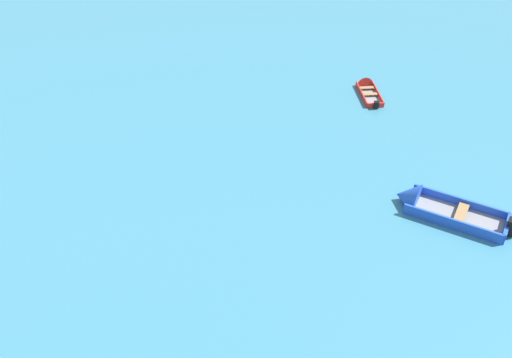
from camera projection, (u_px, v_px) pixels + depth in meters
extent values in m
cube|color=gray|center=(455.00, 216.00, 21.69)|extent=(3.66, 3.39, 0.12)
cube|color=blue|center=(452.00, 224.00, 21.07)|extent=(2.96, 2.53, 0.48)
cube|color=blue|center=(460.00, 203.00, 22.08)|extent=(2.96, 2.53, 0.48)
cube|color=blue|center=(506.00, 228.00, 20.86)|extent=(1.03, 1.17, 0.48)
cone|color=blue|center=(407.00, 197.00, 22.31)|extent=(1.56, 1.62, 1.38)
cube|color=#937047|center=(461.00, 213.00, 21.44)|extent=(1.14, 1.24, 0.03)
cube|color=black|center=(512.00, 227.00, 20.70)|extent=(0.51, 0.51, 0.67)
cube|color=gray|center=(369.00, 95.00, 29.52)|extent=(1.11, 2.47, 0.07)
cube|color=red|center=(361.00, 94.00, 29.43)|extent=(0.35, 2.48, 0.26)
cube|color=red|center=(378.00, 93.00, 29.49)|extent=(0.35, 2.48, 0.26)
cube|color=red|center=(376.00, 105.00, 28.48)|extent=(0.88, 0.19, 0.26)
cone|color=red|center=(364.00, 82.00, 30.48)|extent=(0.92, 0.67, 0.86)
cube|color=#937047|center=(370.00, 94.00, 29.33)|extent=(0.83, 0.35, 0.03)
cube|color=#937047|center=(367.00, 88.00, 29.90)|extent=(0.83, 0.35, 0.03)
cube|color=black|center=(376.00, 105.00, 28.34)|extent=(0.25, 0.26, 0.37)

